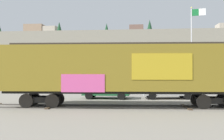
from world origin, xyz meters
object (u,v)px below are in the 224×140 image
object	(u,v)px
freight_car	(127,69)
parked_car_green	(106,89)
parked_car_silver	(167,90)
flagpole	(194,39)

from	to	relation	value
freight_car	parked_car_green	distance (m)	5.94
parked_car_silver	parked_car_green	bearing A→B (deg)	-174.95
parked_car_green	flagpole	bearing A→B (deg)	35.20
flagpole	parked_car_silver	bearing A→B (deg)	-121.55
flagpole	parked_car_silver	xyz separation A→B (m)	(-3.55, -5.78, -5.08)
flagpole	parked_car_silver	distance (m)	8.48
parked_car_green	parked_car_silver	distance (m)	5.33
flagpole	freight_car	bearing A→B (deg)	-120.50
parked_car_green	parked_car_silver	xyz separation A→B (m)	(5.31, 0.47, -0.05)
freight_car	flagpole	bearing A→B (deg)	59.50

